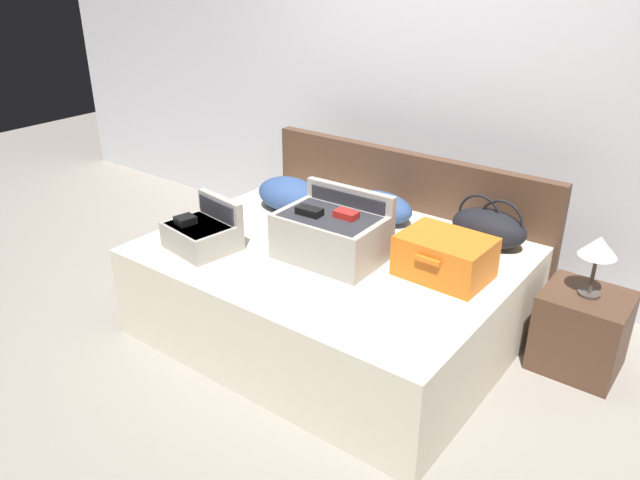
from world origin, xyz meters
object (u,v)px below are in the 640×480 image
at_px(bed, 332,291).
at_px(nightstand, 581,331).
at_px(duffel_bag, 489,227).
at_px(table_lamp, 598,249).
at_px(hard_case_small, 202,233).
at_px(pillow_center_head, 380,207).
at_px(hard_case_large, 332,233).
at_px(hard_case_medium, 445,257).
at_px(pillow_near_headboard, 288,194).

relative_size(bed, nightstand, 4.43).
height_order(duffel_bag, table_lamp, duffel_bag).
xyz_separation_m(hard_case_small, pillow_center_head, (0.60, 0.94, -0.00)).
xyz_separation_m(hard_case_large, hard_case_medium, (0.60, 0.18, -0.04)).
bearing_deg(hard_case_large, hard_case_medium, 15.61).
distance_m(nightstand, table_lamp, 0.50).
height_order(bed, nightstand, bed).
bearing_deg(table_lamp, nightstand, -90.00).
height_order(pillow_center_head, nightstand, pillow_center_head).
relative_size(hard_case_large, duffel_bag, 1.29).
relative_size(duffel_bag, nightstand, 0.98).
xyz_separation_m(hard_case_small, nightstand, (1.89, 0.96, -0.42)).
bearing_deg(pillow_center_head, pillow_near_headboard, -160.69).
bearing_deg(pillow_near_headboard, hard_case_small, -91.72).
bearing_deg(pillow_near_headboard, pillow_center_head, 19.31).
height_order(bed, duffel_bag, duffel_bag).
relative_size(hard_case_medium, table_lamp, 1.38).
bearing_deg(hard_case_large, pillow_near_headboard, 146.63).
bearing_deg(hard_case_large, duffel_bag, 45.65).
xyz_separation_m(duffel_bag, nightstand, (0.61, -0.05, -0.44)).
height_order(bed, hard_case_large, hard_case_large).
bearing_deg(bed, duffel_bag, 40.55).
bearing_deg(bed, pillow_near_headboard, 152.03).
relative_size(bed, hard_case_medium, 4.33).
relative_size(hard_case_medium, duffel_bag, 1.04).
bearing_deg(hard_case_large, nightstand, 25.24).
bearing_deg(hard_case_large, table_lamp, 25.24).
distance_m(duffel_bag, pillow_center_head, 0.69).
height_order(nightstand, table_lamp, table_lamp).
height_order(hard_case_medium, pillow_near_headboard, hard_case_medium).
height_order(hard_case_large, table_lamp, hard_case_large).
bearing_deg(pillow_center_head, hard_case_large, -84.42).
distance_m(bed, hard_case_large, 0.44).
bearing_deg(table_lamp, pillow_near_headboard, -173.19).
bearing_deg(table_lamp, duffel_bag, 174.92).
relative_size(hard_case_large, pillow_center_head, 1.32).
relative_size(pillow_near_headboard, pillow_center_head, 1.00).
distance_m(bed, table_lamp, 1.46).
xyz_separation_m(pillow_near_headboard, table_lamp, (1.87, 0.22, 0.06)).
xyz_separation_m(bed, table_lamp, (1.29, 0.53, 0.45)).
distance_m(hard_case_small, pillow_center_head, 1.12).
xyz_separation_m(hard_case_medium, pillow_center_head, (-0.65, 0.42, -0.02)).
height_order(hard_case_small, duffel_bag, duffel_bag).
bearing_deg(hard_case_small, duffel_bag, 47.26).
bearing_deg(duffel_bag, bed, -139.45).
xyz_separation_m(hard_case_medium, nightstand, (0.63, 0.44, -0.43)).
distance_m(hard_case_medium, hard_case_small, 1.36).
distance_m(pillow_center_head, table_lamp, 1.29).
distance_m(hard_case_medium, pillow_near_headboard, 1.25).
distance_m(duffel_bag, nightstand, 0.75).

